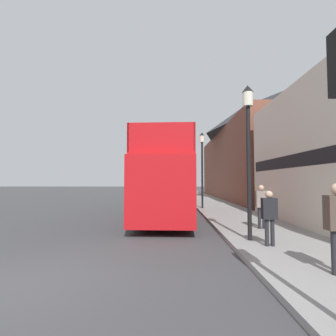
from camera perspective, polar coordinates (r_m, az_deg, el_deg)
ground_plane at (r=26.09m, az=-5.90°, el=-7.19°), size 144.00×144.00×0.00m
sidewalk at (r=23.17m, az=9.28°, el=-7.53°), size 3.32×108.00×0.14m
brick_terrace_rear at (r=29.91m, az=16.41°, el=3.30°), size 6.00×23.70×10.26m
tour_bus at (r=14.08m, az=-0.03°, el=-3.26°), size 2.89×10.04×4.10m
parked_car_ahead_of_bus at (r=22.35m, az=2.36°, el=-6.01°), size 1.88×4.12×1.60m
pedestrian_second at (r=8.00m, az=21.19°, el=-9.04°), size 0.40×0.22×1.54m
pedestrian_third at (r=10.78m, az=19.66°, el=-7.04°), size 0.44×0.24×1.67m
lamp_post_nearest at (r=8.66m, az=17.08°, el=7.34°), size 0.35×0.35×4.85m
lamp_post_second at (r=18.05m, az=7.44°, el=2.54°), size 0.35×0.35×5.16m
lamp_post_third at (r=27.65m, az=5.73°, el=-0.13°), size 0.35×0.35×4.55m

